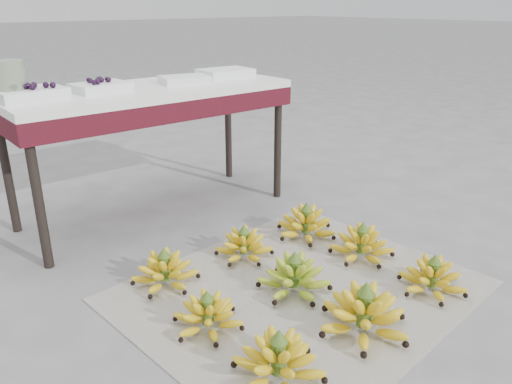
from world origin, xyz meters
TOP-DOWN VIEW (x-y plane):
  - ground at (0.00, 0.00)m, footprint 60.00×60.00m
  - newspaper_mat at (0.09, -0.03)m, footprint 1.33×1.15m
  - bunch_front_left at (-0.30, -0.33)m, footprint 0.30×0.30m
  - bunch_front_center at (0.07, -0.35)m, footprint 0.37×0.37m
  - bunch_front_right at (0.48, -0.35)m, footprint 0.31×0.31m
  - bunch_mid_left at (-0.32, -0.00)m, footprint 0.30×0.30m
  - bunch_mid_center at (0.07, -0.02)m, footprint 0.29×0.29m
  - bunch_mid_right at (0.48, -0.00)m, footprint 0.32×0.32m
  - bunch_back_left at (-0.28, 0.34)m, footprint 0.34×0.34m
  - bunch_back_center at (0.09, 0.32)m, footprint 0.32×0.32m
  - bunch_back_right at (0.44, 0.30)m, footprint 0.33×0.33m
  - vendor_table at (0.05, 1.01)m, footprint 1.37×0.55m
  - tray_far_left at (-0.49, 1.02)m, footprint 0.29×0.22m
  - tray_left at (-0.18, 1.01)m, footprint 0.26×0.20m
  - tray_right at (0.24, 0.98)m, footprint 0.26×0.21m
  - tray_far_right at (0.53, 1.03)m, footprint 0.28×0.21m
  - glass_jar at (-0.55, 1.04)m, footprint 0.14×0.14m

SIDE VIEW (x-z plane):
  - ground at x=0.00m, z-range 0.00..0.00m
  - newspaper_mat at x=0.09m, z-range 0.00..0.01m
  - bunch_mid_left at x=-0.32m, z-range -0.02..0.13m
  - bunch_back_center at x=0.09m, z-range -0.02..0.13m
  - bunch_front_right at x=0.48m, z-range -0.02..0.14m
  - bunch_back_left at x=-0.28m, z-range -0.02..0.14m
  - bunch_mid_right at x=0.48m, z-range -0.02..0.14m
  - bunch_front_left at x=-0.30m, z-range -0.02..0.15m
  - bunch_mid_center at x=0.07m, z-range -0.02..0.15m
  - bunch_back_right at x=0.44m, z-range -0.02..0.15m
  - bunch_front_center at x=0.07m, z-range -0.02..0.16m
  - vendor_table at x=0.05m, z-range 0.25..0.91m
  - tray_right at x=0.24m, z-range 0.66..0.69m
  - tray_left at x=-0.18m, z-range 0.65..0.71m
  - tray_far_right at x=0.53m, z-range 0.66..0.70m
  - tray_far_left at x=-0.49m, z-range 0.65..0.72m
  - glass_jar at x=-0.55m, z-range 0.66..0.82m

